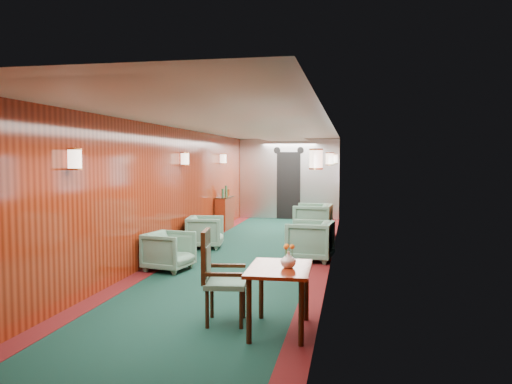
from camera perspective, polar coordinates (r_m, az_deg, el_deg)
room at (r=9.11m, az=-0.78°, el=2.77°), size 12.00×12.10×2.40m
bulkhead at (r=14.96m, az=3.77°, el=1.46°), size 2.98×0.17×2.39m
windows_right at (r=9.19m, az=8.67°, el=1.58°), size 0.02×8.60×0.80m
wall_sconces at (r=9.66m, az=-0.11°, el=3.75°), size 2.97×7.97×0.25m
dining_table at (r=5.26m, az=2.72°, el=-9.71°), size 0.66×0.92×0.68m
side_chair at (r=5.54m, az=-4.49°, el=-9.19°), size 0.51×0.54×1.03m
credenza at (r=12.78m, az=-3.62°, el=-2.34°), size 0.29×0.93×1.11m
flower_vase at (r=5.19m, az=3.71°, el=-7.71°), size 0.19×0.19×0.17m
armchair_left_near at (r=8.23m, az=-9.91°, el=-6.67°), size 0.80×0.78×0.63m
armchair_left_far at (r=10.18m, az=-5.82°, el=-4.56°), size 0.80×0.79×0.64m
armchair_right_near at (r=8.91m, az=6.18°, el=-5.55°), size 0.86×0.84×0.71m
armchair_right_far at (r=11.62m, az=6.50°, el=-3.20°), size 0.89×0.87×0.77m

